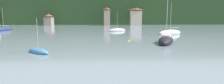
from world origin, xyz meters
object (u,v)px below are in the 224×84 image
(sailboat_far_8, at_px, (170,33))
(sailboat_mid_0, at_px, (166,40))
(shore_building_westcentral, at_px, (49,20))
(mooring_buoy_near, at_px, (129,41))
(shore_building_eastcentral, at_px, (136,17))
(sailboat_mid_9, at_px, (39,52))
(sailboat_far_3, at_px, (4,30))
(sailboat_far_6, at_px, (117,30))
(shore_building_central, at_px, (107,17))

(sailboat_far_8, bearing_deg, sailboat_mid_0, 44.08)
(shore_building_westcentral, relative_size, sailboat_far_8, 0.66)
(mooring_buoy_near, bearing_deg, shore_building_eastcentral, 78.99)
(shore_building_westcentral, xyz_separation_m, shore_building_eastcentral, (43.80, -0.99, 1.48))
(shore_building_westcentral, bearing_deg, sailboat_mid_9, -74.15)
(sailboat_far_3, bearing_deg, sailboat_far_6, 106.18)
(shore_building_westcentral, relative_size, sailboat_far_3, 0.72)
(shore_building_central, height_order, shore_building_eastcentral, shore_building_central)
(shore_building_westcentral, relative_size, shore_building_central, 0.65)
(shore_building_central, relative_size, sailboat_mid_0, 0.76)
(shore_building_central, xyz_separation_m, mooring_buoy_near, (3.78, -55.86, -4.37))
(shore_building_westcentral, height_order, sailboat_mid_9, shore_building_westcentral)
(sailboat_far_6, bearing_deg, sailboat_far_8, -52.88)
(shore_building_eastcentral, relative_size, sailboat_far_3, 1.10)
(sailboat_mid_0, relative_size, sailboat_mid_9, 2.39)
(shore_building_central, bearing_deg, sailboat_far_6, -84.82)
(shore_building_central, distance_m, sailboat_mid_9, 67.57)
(sailboat_mid_0, xyz_separation_m, mooring_buoy_near, (-6.61, 2.67, -0.48))
(shore_building_eastcentral, bearing_deg, sailboat_mid_9, -110.35)
(sailboat_far_3, height_order, sailboat_far_8, sailboat_far_8)
(sailboat_far_6, height_order, sailboat_mid_9, sailboat_far_6)
(shore_building_central, bearing_deg, sailboat_mid_9, -98.57)
(sailboat_far_8, relative_size, sailboat_mid_9, 1.78)
(shore_building_eastcentral, relative_size, sailboat_mid_0, 0.75)
(shore_building_westcentral, xyz_separation_m, sailboat_far_6, (32.20, -33.90, -2.54))
(shore_building_eastcentral, relative_size, mooring_buoy_near, 17.21)
(mooring_buoy_near, bearing_deg, sailboat_far_8, 43.49)
(shore_building_eastcentral, bearing_deg, sailboat_mid_0, -94.13)
(shore_building_central, height_order, sailboat_mid_0, sailboat_mid_0)
(shore_building_central, relative_size, sailboat_far_8, 1.02)
(shore_building_westcentral, relative_size, mooring_buoy_near, 11.29)
(sailboat_far_3, xyz_separation_m, sailboat_far_8, (51.18, -13.60, 0.01))
(shore_building_westcentral, distance_m, sailboat_far_6, 46.82)
(shore_building_eastcentral, bearing_deg, sailboat_far_6, -109.42)
(shore_building_westcentral, height_order, shore_building_eastcentral, shore_building_eastcentral)
(sailboat_far_3, distance_m, sailboat_far_8, 52.96)
(sailboat_mid_9, bearing_deg, shore_building_eastcentral, -72.28)
(shore_building_central, distance_m, sailboat_far_8, 46.96)
(sailboat_far_6, relative_size, sailboat_far_8, 0.73)
(sailboat_far_6, xyz_separation_m, sailboat_far_8, (13.51, -10.65, 0.12))
(sailboat_far_3, xyz_separation_m, sailboat_mid_9, (24.63, -36.51, -0.19))
(shore_building_westcentral, distance_m, mooring_buoy_near, 65.59)
(shore_building_westcentral, height_order, shore_building_central, shore_building_central)
(shore_building_westcentral, xyz_separation_m, sailboat_mid_0, (39.59, -59.29, -2.34))
(shore_building_eastcentral, relative_size, sailboat_far_6, 1.37)
(sailboat_far_3, relative_size, sailboat_mid_9, 1.62)
(sailboat_mid_0, relative_size, mooring_buoy_near, 23.06)
(shore_building_eastcentral, xyz_separation_m, sailboat_far_8, (1.91, -43.56, -3.90))
(sailboat_far_3, bearing_deg, shore_building_westcentral, -169.37)
(shore_building_central, height_order, sailboat_far_6, shore_building_central)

